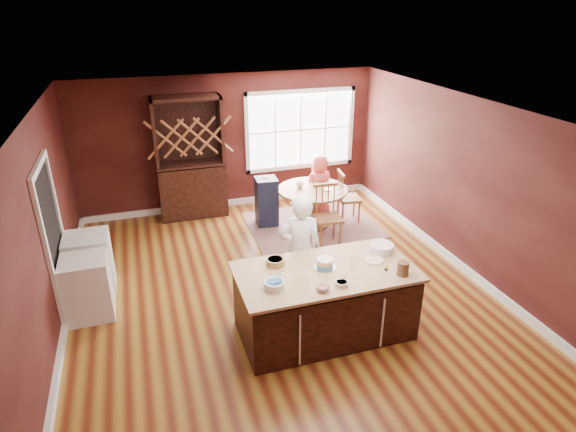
# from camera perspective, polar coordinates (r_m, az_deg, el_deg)

# --- Properties ---
(room_shell) EXTENTS (7.00, 7.00, 7.00)m
(room_shell) POSITION_cam_1_polar(r_m,az_deg,el_deg) (6.61, -0.94, 0.79)
(room_shell) COLOR olive
(room_shell) RESTS_ON ground
(window) EXTENTS (2.36, 0.10, 1.66)m
(window) POSITION_cam_1_polar(r_m,az_deg,el_deg) (10.13, 1.47, 10.18)
(window) COLOR white
(window) RESTS_ON room_shell
(doorway) EXTENTS (0.08, 1.26, 2.13)m
(doorway) POSITION_cam_1_polar(r_m,az_deg,el_deg) (7.16, -25.88, -2.76)
(doorway) COLOR white
(doorway) RESTS_ON room_shell
(kitchen_island) EXTENTS (2.24, 1.17, 0.92)m
(kitchen_island) POSITION_cam_1_polar(r_m,az_deg,el_deg) (6.28, 4.36, -10.19)
(kitchen_island) COLOR black
(kitchen_island) RESTS_ON ground
(dining_table) EXTENTS (1.32, 1.32, 0.75)m
(dining_table) POSITION_cam_1_polar(r_m,az_deg,el_deg) (9.08, 2.93, 1.99)
(dining_table) COLOR brown
(dining_table) RESTS_ON ground
(baker) EXTENTS (0.67, 0.51, 1.66)m
(baker) POSITION_cam_1_polar(r_m,az_deg,el_deg) (6.63, 1.44, -4.14)
(baker) COLOR white
(baker) RESTS_ON ground
(layer_cake) EXTENTS (0.30, 0.30, 0.12)m
(layer_cake) POSITION_cam_1_polar(r_m,az_deg,el_deg) (6.05, 4.39, -5.61)
(layer_cake) COLOR white
(layer_cake) RESTS_ON kitchen_island
(bowl_blue) EXTENTS (0.24, 0.24, 0.09)m
(bowl_blue) POSITION_cam_1_polar(r_m,az_deg,el_deg) (5.63, -1.63, -8.17)
(bowl_blue) COLOR silver
(bowl_blue) RESTS_ON kitchen_island
(bowl_yellow) EXTENTS (0.23, 0.23, 0.09)m
(bowl_yellow) POSITION_cam_1_polar(r_m,az_deg,el_deg) (6.10, -1.52, -5.45)
(bowl_yellow) COLOR #9E8251
(bowl_yellow) RESTS_ON kitchen_island
(bowl_pink) EXTENTS (0.16, 0.16, 0.06)m
(bowl_pink) POSITION_cam_1_polar(r_m,az_deg,el_deg) (5.61, 4.15, -8.58)
(bowl_pink) COLOR silver
(bowl_pink) RESTS_ON kitchen_island
(bowl_olive) EXTENTS (0.15, 0.15, 0.06)m
(bowl_olive) POSITION_cam_1_polar(r_m,az_deg,el_deg) (5.72, 6.38, -7.98)
(bowl_olive) COLOR beige
(bowl_olive) RESTS_ON kitchen_island
(drinking_glass) EXTENTS (0.08, 0.08, 0.17)m
(drinking_glass) POSITION_cam_1_polar(r_m,az_deg,el_deg) (6.06, 7.84, -5.43)
(drinking_glass) COLOR silver
(drinking_glass) RESTS_ON kitchen_island
(dinner_plate) EXTENTS (0.24, 0.24, 0.02)m
(dinner_plate) POSITION_cam_1_polar(r_m,az_deg,el_deg) (6.30, 10.17, -5.18)
(dinner_plate) COLOR beige
(dinner_plate) RESTS_ON kitchen_island
(white_tub) EXTENTS (0.32, 0.32, 0.11)m
(white_tub) POSITION_cam_1_polar(r_m,az_deg,el_deg) (6.51, 11.00, -3.75)
(white_tub) COLOR silver
(white_tub) RESTS_ON kitchen_island
(stoneware_crock) EXTENTS (0.15, 0.15, 0.18)m
(stoneware_crock) POSITION_cam_1_polar(r_m,az_deg,el_deg) (6.03, 13.47, -6.05)
(stoneware_crock) COLOR brown
(stoneware_crock) RESTS_ON kitchen_island
(toy_figurine) EXTENTS (0.05, 0.05, 0.08)m
(toy_figurine) POSITION_cam_1_polar(r_m,az_deg,el_deg) (6.11, 11.55, -6.01)
(toy_figurine) COLOR yellow
(toy_figurine) RESTS_ON kitchen_island
(rug) EXTENTS (2.44, 1.90, 0.01)m
(rug) POSITION_cam_1_polar(r_m,az_deg,el_deg) (9.29, 2.86, -1.02)
(rug) COLOR brown
(rug) RESTS_ON ground
(chair_east) EXTENTS (0.46, 0.48, 1.02)m
(chair_east) POSITION_cam_1_polar(r_m,az_deg,el_deg) (9.35, 7.27, 2.37)
(chair_east) COLOR #96612F
(chair_east) RESTS_ON ground
(chair_south) EXTENTS (0.49, 0.47, 1.09)m
(chair_south) POSITION_cam_1_polar(r_m,az_deg,el_deg) (8.38, 4.77, 0.03)
(chair_south) COLOR brown
(chair_south) RESTS_ON ground
(chair_north) EXTENTS (0.56, 0.55, 1.02)m
(chair_north) POSITION_cam_1_polar(r_m,az_deg,el_deg) (9.90, 3.09, 3.80)
(chair_north) COLOR brown
(chair_north) RESTS_ON ground
(seated_woman) EXTENTS (0.64, 0.45, 1.24)m
(seated_woman) POSITION_cam_1_polar(r_m,az_deg,el_deg) (9.52, 3.70, 3.63)
(seated_woman) COLOR #EC5857
(seated_woman) RESTS_ON ground
(high_chair) EXTENTS (0.42, 0.42, 0.98)m
(high_chair) POSITION_cam_1_polar(r_m,az_deg,el_deg) (9.13, -2.56, 1.83)
(high_chair) COLOR #151A33
(high_chair) RESTS_ON ground
(toddler) EXTENTS (0.18, 0.14, 0.26)m
(toddler) POSITION_cam_1_polar(r_m,az_deg,el_deg) (9.07, -2.26, 3.85)
(toddler) COLOR #8CA5BF
(toddler) RESTS_ON high_chair
(table_plate) EXTENTS (0.18, 0.18, 0.01)m
(table_plate) POSITION_cam_1_polar(r_m,az_deg,el_deg) (8.96, 4.61, 3.17)
(table_plate) COLOR beige
(table_plate) RESTS_ON dining_table
(table_cup) EXTENTS (0.13, 0.13, 0.10)m
(table_cup) POSITION_cam_1_polar(r_m,az_deg,el_deg) (9.05, 1.39, 3.76)
(table_cup) COLOR white
(table_cup) RESTS_ON dining_table
(hutch) EXTENTS (1.29, 0.54, 2.37)m
(hutch) POSITION_cam_1_polar(r_m,az_deg,el_deg) (9.49, -11.53, 6.71)
(hutch) COLOR #3B2616
(hutch) RESTS_ON ground
(washer) EXTENTS (0.60, 0.58, 0.87)m
(washer) POSITION_cam_1_polar(r_m,az_deg,el_deg) (7.10, -22.64, -7.81)
(washer) COLOR silver
(washer) RESTS_ON ground
(dryer) EXTENTS (0.62, 0.60, 0.90)m
(dryer) POSITION_cam_1_polar(r_m,az_deg,el_deg) (7.65, -22.42, -5.24)
(dryer) COLOR white
(dryer) RESTS_ON ground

